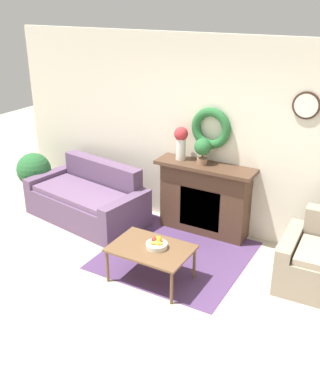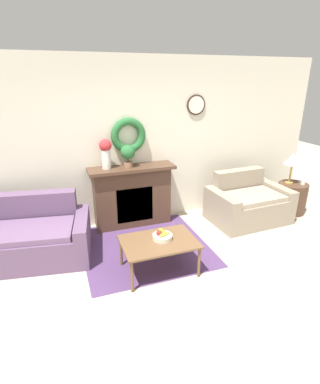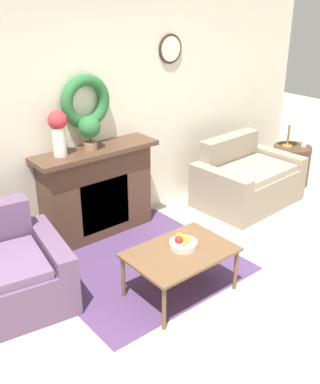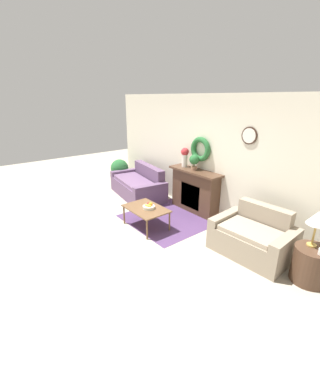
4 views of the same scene
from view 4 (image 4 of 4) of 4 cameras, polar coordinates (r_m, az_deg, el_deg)
The scene contains 13 objects.
ground_plane at distance 5.12m, azimuth -9.33°, elevation -10.77°, with size 16.00×16.00×0.00m, color #ADA38E.
floor_rug at distance 5.92m, azimuth 1.92°, elevation -5.91°, with size 1.80×1.75×0.01m.
wall_back at distance 6.05m, azimuth 10.24°, elevation 7.95°, with size 6.80×0.19×2.70m.
fireplace at distance 6.20m, azimuth 7.76°, elevation 0.33°, with size 1.39×0.41×1.03m.
couch_left at distance 7.21m, azimuth -4.75°, elevation 1.47°, with size 1.92×1.21×0.83m.
loveseat_right at distance 4.86m, azimuth 19.95°, elevation -9.49°, with size 1.35×0.95×0.83m.
coffee_table at distance 5.40m, azimuth -3.14°, elevation -3.94°, with size 0.94×0.65×0.44m.
fruit_bowl at distance 5.34m, azimuth -2.48°, elevation -3.21°, with size 0.25×0.25×0.13m.
side_table_by_loveseat at distance 4.55m, azimuth 30.46°, elevation -13.78°, with size 0.52×0.52×0.56m.
table_lamp at distance 4.29m, azimuth 31.63°, elevation -5.09°, with size 0.29×0.29×0.56m.
vase_on_mantel_left at distance 6.26m, azimuth 5.53°, elevation 8.03°, with size 0.19×0.19×0.46m.
potted_plant_on_mantel at distance 6.02m, azimuth 7.62°, elevation 6.94°, with size 0.23×0.23×0.36m.
potted_plant_floor_by_couch at distance 8.09m, azimuth -8.96°, elevation 5.00°, with size 0.55×0.55×0.82m.
Camera 4 is at (3.89, -2.05, 2.62)m, focal length 24.00 mm.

